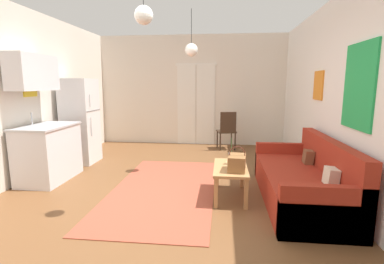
% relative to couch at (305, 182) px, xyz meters
% --- Properties ---
extents(ground_plane, '(5.32, 8.32, 0.10)m').
position_rel_couch_xyz_m(ground_plane, '(-1.93, -0.31, -0.32)').
color(ground_plane, brown).
extents(wall_back, '(4.92, 0.13, 2.78)m').
position_rel_couch_xyz_m(wall_back, '(-1.93, 3.60, 1.11)').
color(wall_back, silver).
rests_on(wall_back, ground_plane).
extents(wall_right, '(0.12, 7.92, 2.78)m').
position_rel_couch_xyz_m(wall_right, '(0.48, -0.31, 1.13)').
color(wall_right, white).
rests_on(wall_right, ground_plane).
extents(area_rug, '(1.50, 2.97, 0.01)m').
position_rel_couch_xyz_m(area_rug, '(-1.97, 0.23, -0.26)').
color(area_rug, '#9E4733').
rests_on(area_rug, ground_plane).
extents(couch, '(0.90, 2.13, 0.85)m').
position_rel_couch_xyz_m(couch, '(0.00, 0.00, 0.00)').
color(couch, maroon).
rests_on(couch, ground_plane).
extents(coffee_table, '(0.46, 0.87, 0.43)m').
position_rel_couch_xyz_m(coffee_table, '(-0.99, 0.05, 0.10)').
color(coffee_table, '#B27F4C').
rests_on(coffee_table, ground_plane).
extents(bamboo_vase, '(0.07, 0.07, 0.38)m').
position_rel_couch_xyz_m(bamboo_vase, '(-0.98, 0.18, 0.25)').
color(bamboo_vase, beige).
rests_on(bamboo_vase, coffee_table).
extents(handbag, '(0.25, 0.35, 0.33)m').
position_rel_couch_xyz_m(handbag, '(-0.92, -0.11, 0.27)').
color(handbag, brown).
rests_on(handbag, coffee_table).
extents(refrigerator, '(0.59, 0.61, 1.67)m').
position_rel_couch_xyz_m(refrigerator, '(-3.92, 1.54, 0.57)').
color(refrigerator, white).
rests_on(refrigerator, ground_plane).
extents(kitchen_counter, '(0.64, 1.03, 2.02)m').
position_rel_couch_xyz_m(kitchen_counter, '(-3.96, 0.45, 0.48)').
color(kitchen_counter, silver).
rests_on(kitchen_counter, ground_plane).
extents(accent_chair, '(0.50, 0.49, 0.92)m').
position_rel_couch_xyz_m(accent_chair, '(-1.01, 2.96, 0.24)').
color(accent_chair, '#382619').
rests_on(accent_chair, ground_plane).
extents(pendant_lamp_near, '(0.20, 0.20, 0.59)m').
position_rel_couch_xyz_m(pendant_lamp_near, '(-1.97, -0.64, 2.02)').
color(pendant_lamp_near, black).
extents(pendant_lamp_far, '(0.22, 0.22, 0.76)m').
position_rel_couch_xyz_m(pendant_lamp_far, '(-1.66, 1.12, 1.86)').
color(pendant_lamp_far, black).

